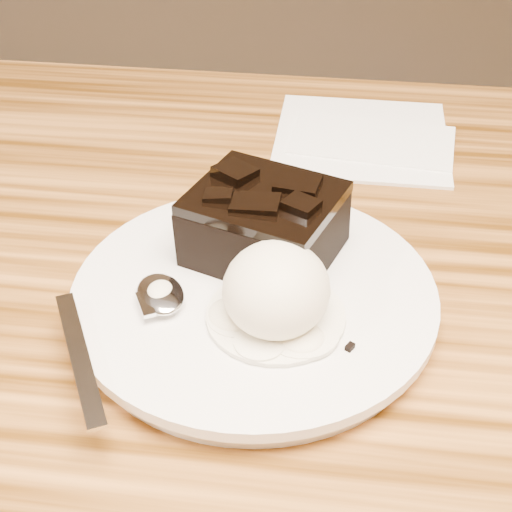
# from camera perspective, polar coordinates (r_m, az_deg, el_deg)

# --- Properties ---
(plate) EXTENTS (0.25, 0.25, 0.02)m
(plate) POSITION_cam_1_polar(r_m,az_deg,el_deg) (0.50, -0.15, -3.39)
(plate) COLOR white
(plate) RESTS_ON dining_table
(brownie) EXTENTS (0.12, 0.11, 0.04)m
(brownie) POSITION_cam_1_polar(r_m,az_deg,el_deg) (0.51, 0.65, 2.20)
(brownie) COLOR black
(brownie) RESTS_ON plate
(ice_cream_scoop) EXTENTS (0.07, 0.07, 0.06)m
(ice_cream_scoop) POSITION_cam_1_polar(r_m,az_deg,el_deg) (0.46, 1.57, -2.57)
(ice_cream_scoop) COLOR white
(ice_cream_scoop) RESTS_ON plate
(melt_puddle) EXTENTS (0.09, 0.09, 0.00)m
(melt_puddle) POSITION_cam_1_polar(r_m,az_deg,el_deg) (0.47, 1.52, -4.68)
(melt_puddle) COLOR #EDE9CE
(melt_puddle) RESTS_ON plate
(spoon) EXTENTS (0.11, 0.17, 0.01)m
(spoon) POSITION_cam_1_polar(r_m,az_deg,el_deg) (0.49, -7.36, -3.07)
(spoon) COLOR silver
(spoon) RESTS_ON plate
(napkin) EXTENTS (0.16, 0.16, 0.01)m
(napkin) POSITION_cam_1_polar(r_m,az_deg,el_deg) (0.72, 8.11, 9.10)
(napkin) COLOR white
(napkin) RESTS_ON dining_table
(crumb_a) EXTENTS (0.01, 0.01, 0.00)m
(crumb_a) POSITION_cam_1_polar(r_m,az_deg,el_deg) (0.49, 1.73, -2.92)
(crumb_a) COLOR black
(crumb_a) RESTS_ON plate
(crumb_b) EXTENTS (0.01, 0.01, 0.00)m
(crumb_b) POSITION_cam_1_polar(r_m,az_deg,el_deg) (0.51, -4.00, -0.88)
(crumb_b) COLOR black
(crumb_b) RESTS_ON plate
(crumb_c) EXTENTS (0.01, 0.01, 0.00)m
(crumb_c) POSITION_cam_1_polar(r_m,az_deg,el_deg) (0.46, 7.24, -6.96)
(crumb_c) COLOR black
(crumb_c) RESTS_ON plate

